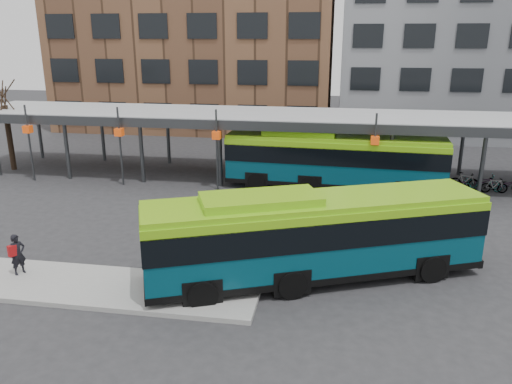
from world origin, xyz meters
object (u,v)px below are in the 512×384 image
bus_front (314,234)px  pedestrian (17,254)px  tree (9,135)px  bus_rear (333,159)px

bus_front → pedestrian: (-10.99, -1.78, -0.83)m
tree → pedestrian: bearing=-55.0°
bus_front → pedestrian: size_ratio=8.01×
bus_rear → bus_front: bearing=-89.3°
tree → bus_rear: (21.77, -0.94, -0.60)m
pedestrian → bus_rear: bearing=-10.3°
bus_front → bus_rear: bus_rear is taller
tree → pedestrian: tree is taller
bus_rear → tree: bearing=-179.3°
tree → pedestrian: size_ratio=3.53×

